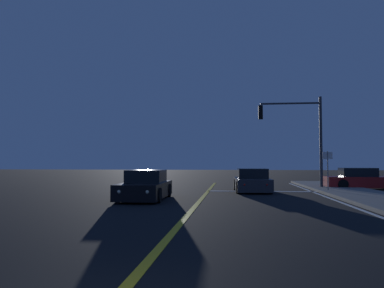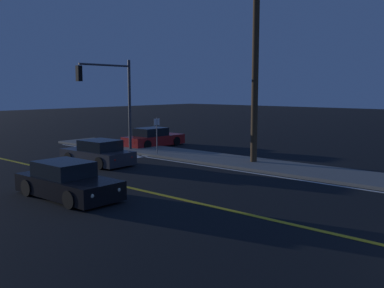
{
  "view_description": "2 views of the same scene",
  "coord_description": "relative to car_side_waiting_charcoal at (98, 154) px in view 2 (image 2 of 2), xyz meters",
  "views": [
    {
      "loc": [
        1.45,
        -3.18,
        1.7
      ],
      "look_at": [
        -0.98,
        18.86,
        2.79
      ],
      "focal_mm": 34.69,
      "sensor_mm": 36.0,
      "label": 1
    },
    {
      "loc": [
        -11.41,
        -0.39,
        4.04
      ],
      "look_at": [
        1.67,
        11.02,
        1.82
      ],
      "focal_mm": 40.37,
      "sensor_mm": 36.0,
      "label": 2
    }
  ],
  "objects": [
    {
      "name": "sidewalk_right",
      "position": [
        5.28,
        -8.38,
        -0.51
      ],
      "size": [
        3.2,
        36.49,
        0.15
      ],
      "primitive_type": "cube",
      "color": "slate",
      "rests_on": "ground"
    },
    {
      "name": "lane_line_center",
      "position": [
        -2.55,
        -8.38,
        -0.58
      ],
      "size": [
        0.2,
        34.46,
        0.01
      ],
      "primitive_type": "cube",
      "color": "gold",
      "rests_on": "ground"
    },
    {
      "name": "lane_line_edge_right",
      "position": [
        3.43,
        -8.38,
        -0.58
      ],
      "size": [
        0.16,
        34.46,
        0.01
      ],
      "primitive_type": "cube",
      "color": "white",
      "rests_on": "ground"
    },
    {
      "name": "stop_bar",
      "position": [
        0.57,
        0.26,
        -0.58
      ],
      "size": [
        6.23,
        0.5,
        0.01
      ],
      "primitive_type": "cube",
      "color": "white",
      "rests_on": "ground"
    },
    {
      "name": "car_side_waiting_charcoal",
      "position": [
        0.0,
        0.0,
        0.0
      ],
      "size": [
        2.12,
        4.24,
        1.34
      ],
      "rotation": [
        0.0,
        0.0,
        0.05
      ],
      "color": "#2D2D33",
      "rests_on": "ground"
    },
    {
      "name": "car_lead_oncoming_black",
      "position": [
        -5.1,
        -4.95,
        0.0
      ],
      "size": [
        2.02,
        4.52,
        1.34
      ],
      "rotation": [
        0.0,
        0.0,
        3.16
      ],
      "color": "black",
      "rests_on": "ground"
    },
    {
      "name": "car_far_approaching_red",
      "position": [
        7.06,
        3.09,
        0.0
      ],
      "size": [
        4.58,
        1.97,
        1.34
      ],
      "rotation": [
        0.0,
        0.0,
        -1.59
      ],
      "color": "maroon",
      "rests_on": "ground"
    },
    {
      "name": "traffic_signal_near_right",
      "position": [
        3.08,
        2.56,
        3.35
      ],
      "size": [
        4.0,
        0.28,
        5.89
      ],
      "rotation": [
        0.0,
        0.0,
        3.14
      ],
      "color": "#38383D",
      "rests_on": "ground"
    },
    {
      "name": "utility_pole_right",
      "position": [
        5.58,
        -6.27,
        4.75
      ],
      "size": [
        2.0,
        0.35,
        10.33
      ],
      "color": "#42301E",
      "rests_on": "ground"
    },
    {
      "name": "street_sign_corner",
      "position": [
        4.18,
        -0.24,
        0.99
      ],
      "size": [
        0.56,
        0.13,
        2.32
      ],
      "color": "slate",
      "rests_on": "ground"
    }
  ]
}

